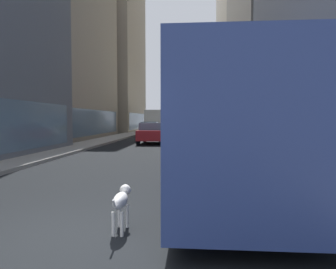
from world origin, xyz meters
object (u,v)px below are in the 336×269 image
(dalmatian_dog, at_px, (121,201))
(car_grey_wagon, at_px, (162,126))
(car_yellow_taxi, at_px, (187,128))
(car_silver_sedan, at_px, (150,129))
(box_truck, at_px, (157,121))
(car_red_coupe, at_px, (152,133))
(transit_bus, at_px, (221,123))
(pedestrian_with_handbag, at_px, (263,139))

(dalmatian_dog, bearing_deg, car_grey_wagon, 94.75)
(car_yellow_taxi, distance_m, car_silver_sedan, 6.35)
(car_grey_wagon, xyz_separation_m, box_truck, (-0.00, -6.98, 0.84))
(car_red_coupe, bearing_deg, car_silver_sedan, 98.91)
(car_grey_wagon, distance_m, dalmatian_dog, 42.36)
(transit_bus, distance_m, car_silver_sedan, 24.87)
(transit_bus, height_order, car_grey_wagon, transit_bus)
(transit_bus, distance_m, car_grey_wagon, 38.24)
(dalmatian_dog, bearing_deg, car_silver_sedan, 96.99)
(car_grey_wagon, height_order, car_silver_sedan, same)
(car_yellow_taxi, relative_size, box_truck, 0.57)
(car_grey_wagon, distance_m, box_truck, 7.03)
(car_yellow_taxi, distance_m, box_truck, 4.42)
(transit_bus, height_order, car_red_coupe, transit_bus)
(car_red_coupe, bearing_deg, box_truck, 95.43)
(car_yellow_taxi, bearing_deg, pedestrian_with_handbag, -80.76)
(car_yellow_taxi, height_order, pedestrian_with_handbag, pedestrian_with_handbag)
(car_grey_wagon, relative_size, box_truck, 0.61)
(car_silver_sedan, distance_m, dalmatian_dog, 28.83)
(car_grey_wagon, relative_size, dalmatian_dog, 4.77)
(box_truck, bearing_deg, car_yellow_taxi, -22.87)
(box_truck, bearing_deg, car_grey_wagon, 90.00)
(box_truck, height_order, pedestrian_with_handbag, box_truck)
(car_red_coupe, xyz_separation_m, pedestrian_with_handbag, (6.36, -9.21, 0.19))
(transit_bus, xyz_separation_m, car_silver_sedan, (-5.60, 24.21, -0.95))
(car_red_coupe, xyz_separation_m, box_truck, (-1.60, 16.83, 0.85))
(car_yellow_taxi, xyz_separation_m, pedestrian_with_handbag, (3.96, -24.35, 0.19))
(car_red_coupe, height_order, pedestrian_with_handbag, pedestrian_with_handbag)
(box_truck, bearing_deg, pedestrian_with_handbag, -73.00)
(car_silver_sedan, bearing_deg, car_red_coupe, -81.09)
(transit_bus, height_order, car_silver_sedan, transit_bus)
(car_grey_wagon, height_order, car_yellow_taxi, same)
(car_silver_sedan, height_order, pedestrian_with_handbag, pedestrian_with_handbag)
(car_yellow_taxi, relative_size, car_red_coupe, 1.07)
(car_yellow_taxi, bearing_deg, car_grey_wagon, 114.77)
(pedestrian_with_handbag, bearing_deg, box_truck, 107.00)
(car_red_coupe, bearing_deg, car_yellow_taxi, 80.99)
(car_silver_sedan, xyz_separation_m, dalmatian_dog, (3.51, -28.61, -0.31))
(car_grey_wagon, bearing_deg, dalmatian_dog, -85.25)
(car_yellow_taxi, height_order, dalmatian_dog, car_yellow_taxi)
(transit_bus, relative_size, car_red_coupe, 2.87)
(pedestrian_with_handbag, bearing_deg, car_silver_sedan, 112.29)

